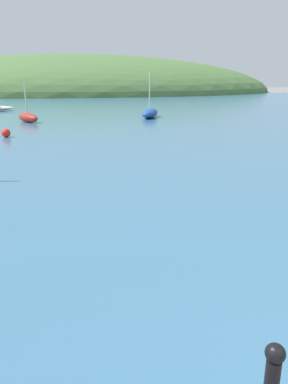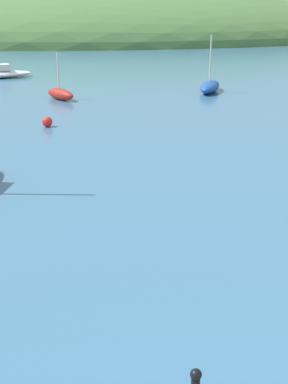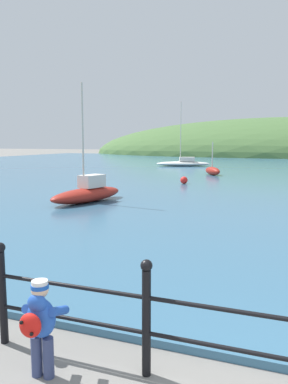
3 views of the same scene
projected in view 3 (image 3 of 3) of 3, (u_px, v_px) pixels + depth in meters
water at (285, 169)px, 31.64m from camera, size 80.00×60.00×0.10m
far_hillside at (284, 155)px, 67.02m from camera, size 71.72×39.45×13.12m
iron_railing at (238, 330)px, 3.40m from camera, size 5.44×0.12×1.21m
child_in_coat at (40, 320)px, 3.66m from camera, size 0.41×0.55×1.00m
boat_twin_mast at (213, 171)px, 25.34m from camera, size 1.63×2.11×2.22m
boat_far_left at (183, 163)px, 34.48m from camera, size 5.11×2.85×5.82m
boat_nearest_quay at (88, 193)px, 14.01m from camera, size 1.91×3.62×4.34m
mooring_buoy at (184, 180)px, 19.98m from camera, size 0.39×0.39×0.39m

